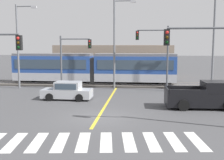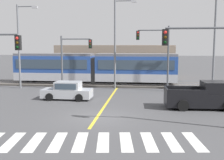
% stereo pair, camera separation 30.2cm
% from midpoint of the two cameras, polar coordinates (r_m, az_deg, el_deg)
% --- Properties ---
extents(ground_plane, '(200.00, 200.00, 0.00)m').
position_cam_midpoint_polar(ground_plane, '(18.19, -2.58, -7.57)').
color(ground_plane, '#474749').
extents(track_bed, '(120.00, 4.00, 0.18)m').
position_cam_midpoint_polar(track_bed, '(32.14, 1.67, -0.90)').
color(track_bed, '#4C4742').
rests_on(track_bed, ground).
extents(rail_near, '(120.00, 0.08, 0.10)m').
position_cam_midpoint_polar(rail_near, '(31.41, 1.55, -0.83)').
color(rail_near, '#939399').
rests_on(rail_near, track_bed).
extents(rail_far, '(120.00, 0.08, 0.10)m').
position_cam_midpoint_polar(rail_far, '(32.83, 1.78, -0.48)').
color(rail_far, '#939399').
rests_on(rail_far, track_bed).
extents(light_rail_tram, '(18.50, 2.64, 3.43)m').
position_cam_midpoint_polar(light_rail_tram, '(32.29, -3.27, 2.63)').
color(light_rail_tram, '#B7BAC1').
rests_on(light_rail_tram, track_bed).
extents(crosswalk_stripe_2, '(0.91, 2.85, 0.01)m').
position_cam_midpoint_polar(crosswalk_stripe_2, '(14.58, -19.10, -11.76)').
color(crosswalk_stripe_2, silver).
rests_on(crosswalk_stripe_2, ground).
extents(crosswalk_stripe_3, '(0.91, 2.85, 0.01)m').
position_cam_midpoint_polar(crosswalk_stripe_3, '(14.27, -14.82, -12.02)').
color(crosswalk_stripe_3, silver).
rests_on(crosswalk_stripe_3, ground).
extents(crosswalk_stripe_4, '(0.91, 2.85, 0.01)m').
position_cam_midpoint_polar(crosswalk_stripe_4, '(14.04, -10.37, -12.21)').
color(crosswalk_stripe_4, silver).
rests_on(crosswalk_stripe_4, ground).
extents(crosswalk_stripe_5, '(0.91, 2.85, 0.01)m').
position_cam_midpoint_polar(crosswalk_stripe_5, '(13.89, -5.79, -12.34)').
color(crosswalk_stripe_5, silver).
rests_on(crosswalk_stripe_5, ground).
extents(crosswalk_stripe_6, '(0.91, 2.85, 0.01)m').
position_cam_midpoint_polar(crosswalk_stripe_6, '(13.83, -1.15, -12.39)').
color(crosswalk_stripe_6, silver).
rests_on(crosswalk_stripe_6, ground).
extents(crosswalk_stripe_7, '(0.91, 2.85, 0.01)m').
position_cam_midpoint_polar(crosswalk_stripe_7, '(13.86, 3.51, -12.36)').
color(crosswalk_stripe_7, silver).
rests_on(crosswalk_stripe_7, ground).
extents(crosswalk_stripe_8, '(0.91, 2.85, 0.01)m').
position_cam_midpoint_polar(crosswalk_stripe_8, '(13.98, 8.12, -12.25)').
color(crosswalk_stripe_8, silver).
rests_on(crosswalk_stripe_8, ground).
extents(crosswalk_stripe_9, '(0.91, 2.85, 0.01)m').
position_cam_midpoint_polar(crosswalk_stripe_9, '(14.18, 12.62, -12.08)').
color(crosswalk_stripe_9, silver).
rests_on(crosswalk_stripe_9, ground).
extents(crosswalk_stripe_10, '(0.91, 2.85, 0.01)m').
position_cam_midpoint_polar(crosswalk_stripe_10, '(14.46, 16.97, -11.83)').
color(crosswalk_stripe_10, silver).
rests_on(crosswalk_stripe_10, ground).
extents(lane_centre_line, '(0.20, 14.92, 0.01)m').
position_cam_midpoint_polar(lane_centre_line, '(22.89, -0.55, -4.46)').
color(lane_centre_line, gold).
rests_on(lane_centre_line, ground).
extents(sedan_crossing, '(4.22, 1.96, 1.52)m').
position_cam_midpoint_polar(sedan_crossing, '(24.13, -8.73, -2.25)').
color(sedan_crossing, '#B7BABF').
rests_on(sedan_crossing, ground).
extents(pickup_truck, '(5.49, 2.43, 1.98)m').
position_cam_midpoint_polar(pickup_truck, '(21.59, 18.64, -3.29)').
color(pickup_truck, black).
rests_on(pickup_truck, ground).
extents(traffic_light_far_left, '(3.25, 0.38, 5.51)m').
position_cam_midpoint_polar(traffic_light_far_left, '(28.98, -7.76, 5.27)').
color(traffic_light_far_left, '#515459').
rests_on(traffic_light_far_left, ground).
extents(traffic_light_near_right, '(3.75, 0.38, 5.85)m').
position_cam_midpoint_polar(traffic_light_near_right, '(16.34, 18.98, 4.32)').
color(traffic_light_near_right, '#515459').
rests_on(traffic_light_near_right, ground).
extents(traffic_light_far_right, '(3.25, 0.38, 6.44)m').
position_cam_midpoint_polar(traffic_light_far_right, '(28.20, 9.59, 6.28)').
color(traffic_light_far_right, '#515459').
rests_on(traffic_light_far_right, ground).
extents(street_lamp_west, '(2.28, 0.28, 8.72)m').
position_cam_midpoint_polar(street_lamp_west, '(31.05, -17.82, 7.47)').
color(street_lamp_west, slate).
rests_on(street_lamp_west, ground).
extents(street_lamp_centre, '(2.29, 0.28, 9.22)m').
position_cam_midpoint_polar(street_lamp_centre, '(29.14, 1.31, 8.36)').
color(street_lamp_centre, slate).
rests_on(street_lamp_centre, ground).
extents(street_lamp_east, '(2.17, 0.28, 9.71)m').
position_cam_midpoint_polar(street_lamp_east, '(29.13, 20.77, 8.35)').
color(street_lamp_east, slate).
rests_on(street_lamp_east, ground).
extents(building_backdrop_far, '(16.48, 6.00, 4.53)m').
position_cam_midpoint_polar(building_backdrop_far, '(40.87, 0.94, 3.92)').
color(building_backdrop_far, gray).
rests_on(building_backdrop_far, ground).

